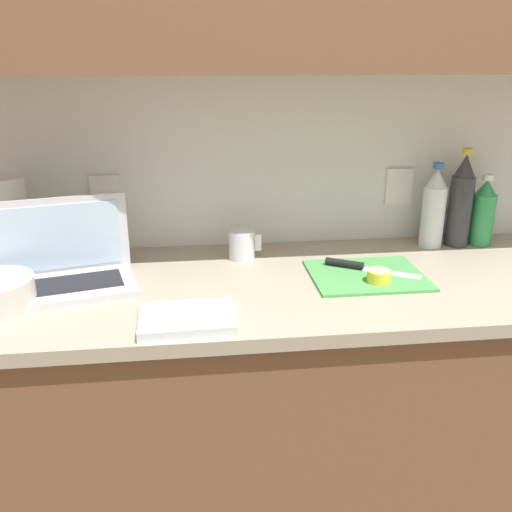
# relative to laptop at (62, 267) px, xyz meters

# --- Properties ---
(wall_back) EXTENTS (5.20, 0.38, 2.60)m
(wall_back) POSITION_rel_laptop_xyz_m (0.82, 0.22, 0.62)
(wall_back) COLOR white
(wall_back) RESTS_ON ground_plane
(counter_unit) EXTENTS (2.26, 0.65, 0.88)m
(counter_unit) POSITION_rel_laptop_xyz_m (0.84, -0.03, -0.49)
(counter_unit) COLOR brown
(counter_unit) RESTS_ON ground_plane
(laptop) EXTENTS (0.41, 0.29, 0.23)m
(laptop) POSITION_rel_laptop_xyz_m (0.00, 0.00, 0.00)
(laptop) COLOR silver
(laptop) RESTS_ON counter_unit
(cutting_board) EXTENTS (0.31, 0.26, 0.01)m
(cutting_board) POSITION_rel_laptop_xyz_m (0.83, -0.03, -0.05)
(cutting_board) COLOR #4C9E51
(cutting_board) RESTS_ON counter_unit
(knife) EXTENTS (0.25, 0.16, 0.02)m
(knife) POSITION_rel_laptop_xyz_m (0.81, 0.01, -0.04)
(knife) COLOR silver
(knife) RESTS_ON cutting_board
(lemon_half_cut) EXTENTS (0.06, 0.06, 0.03)m
(lemon_half_cut) POSITION_rel_laptop_xyz_m (0.84, -0.09, -0.03)
(lemon_half_cut) COLOR yellow
(lemon_half_cut) RESTS_ON cutting_board
(bottle_green_soda) EXTENTS (0.07, 0.07, 0.23)m
(bottle_green_soda) POSITION_rel_laptop_xyz_m (1.29, 0.20, 0.05)
(bottle_green_soda) COLOR #2D934C
(bottle_green_soda) RESTS_ON counter_unit
(bottle_oil_tall) EXTENTS (0.07, 0.07, 0.31)m
(bottle_oil_tall) POSITION_rel_laptop_xyz_m (1.20, 0.20, 0.09)
(bottle_oil_tall) COLOR #333338
(bottle_oil_tall) RESTS_ON counter_unit
(bottle_water_clear) EXTENTS (0.07, 0.07, 0.27)m
(bottle_water_clear) POSITION_rel_laptop_xyz_m (1.12, 0.20, 0.07)
(bottle_water_clear) COLOR silver
(bottle_water_clear) RESTS_ON counter_unit
(measuring_cup) EXTENTS (0.10, 0.08, 0.09)m
(measuring_cup) POSITION_rel_laptop_xyz_m (0.50, 0.16, -0.01)
(measuring_cup) COLOR silver
(measuring_cup) RESTS_ON counter_unit
(paper_towel_roll) EXTENTS (0.11, 0.11, 0.26)m
(paper_towel_roll) POSITION_rel_laptop_xyz_m (-0.18, 0.20, 0.07)
(paper_towel_roll) COLOR white
(paper_towel_roll) RESTS_ON counter_unit
(dish_towel) EXTENTS (0.22, 0.17, 0.02)m
(dish_towel) POSITION_rel_laptop_xyz_m (0.33, -0.26, -0.04)
(dish_towel) COLOR white
(dish_towel) RESTS_ON counter_unit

